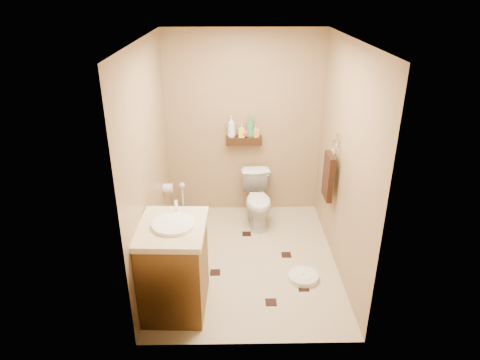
{
  "coord_description": "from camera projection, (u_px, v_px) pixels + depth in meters",
  "views": [
    {
      "loc": [
        -0.15,
        -4.04,
        2.87
      ],
      "look_at": [
        -0.07,
        0.25,
        0.89
      ],
      "focal_mm": 32.0,
      "sensor_mm": 36.0,
      "label": 1
    }
  ],
  "objects": [
    {
      "name": "towel_ring",
      "position": [
        329.0,
        174.0,
        4.72
      ],
      "size": [
        0.12,
        0.3,
        0.76
      ],
      "color": "silver",
      "rests_on": "wall_right"
    },
    {
      "name": "vanity",
      "position": [
        174.0,
        266.0,
        4.0
      ],
      "size": [
        0.63,
        0.76,
        1.04
      ],
      "rotation": [
        0.0,
        0.0,
        -0.04
      ],
      "color": "brown",
      "rests_on": "ground"
    },
    {
      "name": "wall_back",
      "position": [
        244.0,
        125.0,
        5.5
      ],
      "size": [
        2.0,
        0.04,
        2.4
      ],
      "primitive_type": "cube",
      "color": "#9F7D5B",
      "rests_on": "ground"
    },
    {
      "name": "bottle_e",
      "position": [
        255.0,
        131.0,
        5.45
      ],
      "size": [
        0.1,
        0.1,
        0.17
      ],
      "primitive_type": "imported",
      "rotation": [
        0.0,
        0.0,
        3.72
      ],
      "color": "#FFA254",
      "rests_on": "wall_shelf"
    },
    {
      "name": "bottle_c",
      "position": [
        246.0,
        132.0,
        5.45
      ],
      "size": [
        0.15,
        0.15,
        0.14
      ],
      "primitive_type": "imported",
      "rotation": [
        0.0,
        0.0,
        2.42
      ],
      "color": "red",
      "rests_on": "wall_shelf"
    },
    {
      "name": "toilet_brush",
      "position": [
        183.0,
        203.0,
        5.76
      ],
      "size": [
        0.11,
        0.11,
        0.48
      ],
      "color": "#186162",
      "rests_on": "ground"
    },
    {
      "name": "bottle_b",
      "position": [
        242.0,
        131.0,
        5.45
      ],
      "size": [
        0.08,
        0.09,
        0.17
      ],
      "primitive_type": "imported",
      "rotation": [
        0.0,
        0.0,
        3.02
      ],
      "color": "yellow",
      "rests_on": "wall_shelf"
    },
    {
      "name": "wall_left",
      "position": [
        149.0,
        163.0,
        4.35
      ],
      "size": [
        0.04,
        2.5,
        2.4
      ],
      "primitive_type": "cube",
      "color": "#9F7D5B",
      "rests_on": "ground"
    },
    {
      "name": "wall_shelf",
      "position": [
        244.0,
        141.0,
        5.5
      ],
      "size": [
        0.46,
        0.14,
        0.1
      ],
      "primitive_type": "cube",
      "color": "black",
      "rests_on": "wall_back"
    },
    {
      "name": "ground",
      "position": [
        246.0,
        260.0,
        4.87
      ],
      "size": [
        2.5,
        2.5,
        0.0
      ],
      "primitive_type": "plane",
      "color": "tan",
      "rests_on": "ground"
    },
    {
      "name": "toilet_paper",
      "position": [
        168.0,
        188.0,
        5.19
      ],
      "size": [
        0.12,
        0.11,
        0.12
      ],
      "color": "white",
      "rests_on": "wall_left"
    },
    {
      "name": "bottle_a",
      "position": [
        231.0,
        127.0,
        5.42
      ],
      "size": [
        0.12,
        0.12,
        0.27
      ],
      "primitive_type": "imported",
      "rotation": [
        0.0,
        0.0,
        3.0
      ],
      "color": "white",
      "rests_on": "wall_shelf"
    },
    {
      "name": "wall_right",
      "position": [
        344.0,
        162.0,
        4.38
      ],
      "size": [
        0.04,
        2.5,
        2.4
      ],
      "primitive_type": "cube",
      "color": "#9F7D5B",
      "rests_on": "ground"
    },
    {
      "name": "bathroom_scale",
      "position": [
        303.0,
        277.0,
        4.53
      ],
      "size": [
        0.35,
        0.35,
        0.06
      ],
      "rotation": [
        0.0,
        0.0,
        0.08
      ],
      "color": "white",
      "rests_on": "ground"
    },
    {
      "name": "floor_accents",
      "position": [
        252.0,
        263.0,
        4.81
      ],
      "size": [
        1.26,
        1.38,
        0.01
      ],
      "color": "black",
      "rests_on": "ground"
    },
    {
      "name": "bottle_d",
      "position": [
        250.0,
        126.0,
        5.43
      ],
      "size": [
        0.14,
        0.14,
        0.28
      ],
      "primitive_type": "imported",
      "rotation": [
        0.0,
        0.0,
        1.24
      ],
      "color": "#2F8E50",
      "rests_on": "wall_shelf"
    },
    {
      "name": "wall_front",
      "position": [
        253.0,
        225.0,
        3.23
      ],
      "size": [
        2.0,
        0.04,
        2.4
      ],
      "primitive_type": "cube",
      "color": "#9F7D5B",
      "rests_on": "ground"
    },
    {
      "name": "toilet",
      "position": [
        258.0,
        200.0,
        5.49
      ],
      "size": [
        0.43,
        0.68,
        0.67
      ],
      "primitive_type": "imported",
      "rotation": [
        0.0,
        0.0,
        0.08
      ],
      "color": "white",
      "rests_on": "ground"
    },
    {
      "name": "ceiling",
      "position": [
        248.0,
        40.0,
        3.86
      ],
      "size": [
        2.0,
        2.5,
        0.02
      ],
      "primitive_type": "cube",
      "color": "silver",
      "rests_on": "wall_back"
    }
  ]
}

